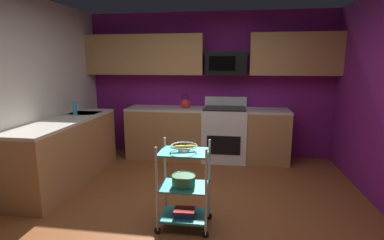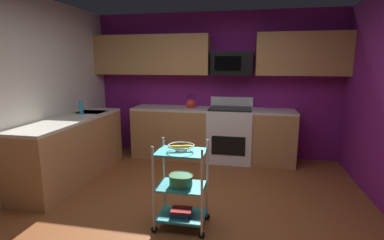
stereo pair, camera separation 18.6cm
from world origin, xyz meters
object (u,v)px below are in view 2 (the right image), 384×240
rolling_cart (181,186)px  kettle (191,104)px  book_stack (182,212)px  fruit_bowl (181,147)px  dish_soap_bottle (81,108)px  oven_range (230,134)px  microwave (232,63)px  mixing_bowl_large (181,180)px

rolling_cart → kettle: bearing=99.3°
book_stack → rolling_cart: bearing=-93.6°
fruit_bowl → dish_soap_bottle: bearing=145.7°
oven_range → fruit_bowl: bearing=-98.2°
microwave → rolling_cart: (-0.33, -2.39, -1.25)m
oven_range → rolling_cart: size_ratio=1.20×
kettle → dish_soap_bottle: size_ratio=1.32×
microwave → rolling_cart: size_ratio=0.77×
mixing_bowl_large → book_stack: 0.36m
dish_soap_bottle → kettle: bearing=32.2°
mixing_bowl_large → kettle: 2.36m
fruit_bowl → dish_soap_bottle: 2.33m
oven_range → book_stack: (-0.33, -2.28, -0.32)m
rolling_cart → fruit_bowl: 0.42m
kettle → dish_soap_bottle: (-1.55, -0.97, 0.02)m
oven_range → rolling_cart: bearing=-98.2°
rolling_cart → book_stack: size_ratio=4.07×
book_stack → microwave: bearing=82.2°
oven_range → dish_soap_bottle: size_ratio=5.50×
rolling_cart → kettle: size_ratio=3.47×
dish_soap_bottle → book_stack: bearing=-34.3°
fruit_bowl → mixing_bowl_large: bearing=180.0°
fruit_bowl → mixing_bowl_large: 0.36m
book_stack → dish_soap_bottle: bearing=145.7°
fruit_bowl → book_stack: size_ratio=1.21×
kettle → oven_range: bearing=0.3°
rolling_cart → dish_soap_bottle: bearing=145.7°
oven_range → microwave: size_ratio=1.57×
oven_range → fruit_bowl: (-0.33, -2.28, 0.40)m
book_stack → dish_soap_bottle: dish_soap_bottle is taller
book_stack → kettle: 2.46m
oven_range → microwave: 1.23m
microwave → fruit_bowl: size_ratio=2.57×
book_stack → dish_soap_bottle: (-1.92, 1.31, 0.86)m
rolling_cart → fruit_bowl: bearing=86.4°
oven_range → kettle: size_ratio=4.17×
rolling_cart → microwave: bearing=82.2°
mixing_bowl_large → rolling_cart: bearing=-0.0°
rolling_cart → book_stack: (0.00, 0.00, -0.29)m
microwave → rolling_cart: microwave is taller
oven_range → book_stack: oven_range is taller
microwave → kettle: microwave is taller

